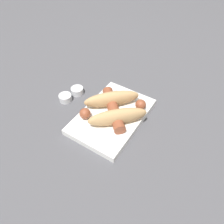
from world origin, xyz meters
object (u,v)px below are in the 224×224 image
Objects in this scene: food_tray at (112,116)px; bread_roll at (115,108)px; condiment_cup_near at (77,91)px; condiment_cup_far at (65,98)px; sausage at (113,109)px.

bread_roll reaches higher than food_tray.
bread_roll is 4.83× the size of condiment_cup_near.
condiment_cup_far is at bearing 96.35° from bread_roll.
food_tray is 1.68× the size of sausage.
food_tray is 0.18m from condiment_cup_near.
sausage is at bearing 82.39° from bread_roll.
sausage is at bearing -83.28° from condiment_cup_far.
condiment_cup_far is at bearing 96.72° from sausage.
condiment_cup_near is (0.03, 0.17, -0.03)m from sausage.
sausage is 3.68× the size of condiment_cup_far.
food_tray is 0.04m from bread_roll.
bread_roll is at bearing -99.79° from condiment_cup_near.
sausage is at bearing -99.85° from condiment_cup_near.
condiment_cup_far is (-0.01, 0.18, 0.00)m from food_tray.
bread_roll is 4.83× the size of condiment_cup_far.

